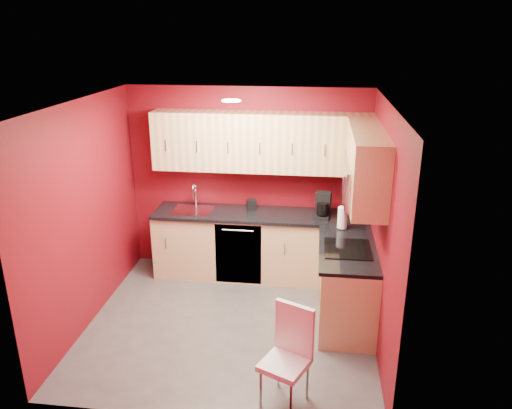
% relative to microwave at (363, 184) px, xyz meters
% --- Properties ---
extents(floor, '(3.20, 3.20, 0.00)m').
position_rel_microwave_xyz_m(floor, '(-1.39, -0.20, -1.66)').
color(floor, '#4F4C4A').
rests_on(floor, ground).
extents(ceiling, '(3.20, 3.20, 0.00)m').
position_rel_microwave_xyz_m(ceiling, '(-1.39, -0.20, 0.84)').
color(ceiling, white).
rests_on(ceiling, wall_back).
extents(wall_back, '(3.20, 0.00, 3.20)m').
position_rel_microwave_xyz_m(wall_back, '(-1.39, 1.30, -0.41)').
color(wall_back, maroon).
rests_on(wall_back, floor).
extents(wall_front, '(3.20, 0.00, 3.20)m').
position_rel_microwave_xyz_m(wall_front, '(-1.39, -1.70, -0.41)').
color(wall_front, maroon).
rests_on(wall_front, floor).
extents(wall_left, '(0.00, 3.00, 3.00)m').
position_rel_microwave_xyz_m(wall_left, '(-2.99, -0.20, -0.41)').
color(wall_left, maroon).
rests_on(wall_left, floor).
extents(wall_right, '(0.00, 3.00, 3.00)m').
position_rel_microwave_xyz_m(wall_right, '(0.21, -0.20, -0.41)').
color(wall_right, maroon).
rests_on(wall_right, floor).
extents(base_cabinets_back, '(2.80, 0.60, 0.87)m').
position_rel_microwave_xyz_m(base_cabinets_back, '(-1.19, 1.00, -1.22)').
color(base_cabinets_back, tan).
rests_on(base_cabinets_back, floor).
extents(base_cabinets_right, '(0.60, 1.30, 0.87)m').
position_rel_microwave_xyz_m(base_cabinets_right, '(-0.09, 0.05, -1.22)').
color(base_cabinets_right, tan).
rests_on(base_cabinets_right, floor).
extents(countertop_back, '(2.80, 0.63, 0.04)m').
position_rel_microwave_xyz_m(countertop_back, '(-1.19, 0.99, -0.77)').
color(countertop_back, black).
rests_on(countertop_back, base_cabinets_back).
extents(countertop_right, '(0.63, 1.27, 0.04)m').
position_rel_microwave_xyz_m(countertop_right, '(-0.11, 0.04, -0.77)').
color(countertop_right, black).
rests_on(countertop_right, base_cabinets_right).
extents(upper_cabinets_back, '(2.80, 0.35, 0.75)m').
position_rel_microwave_xyz_m(upper_cabinets_back, '(-1.19, 1.13, 0.17)').
color(upper_cabinets_back, '#E4C481').
rests_on(upper_cabinets_back, wall_back).
extents(upper_cabinets_right, '(0.35, 1.55, 0.75)m').
position_rel_microwave_xyz_m(upper_cabinets_right, '(0.03, 0.24, 0.23)').
color(upper_cabinets_right, '#E4C481').
rests_on(upper_cabinets_right, wall_right).
extents(microwave, '(0.42, 0.76, 0.42)m').
position_rel_microwave_xyz_m(microwave, '(0.00, 0.00, 0.00)').
color(microwave, silver).
rests_on(microwave, upper_cabinets_right).
extents(cooktop, '(0.50, 0.55, 0.01)m').
position_rel_microwave_xyz_m(cooktop, '(-0.11, 0.00, -0.74)').
color(cooktop, black).
rests_on(cooktop, countertop_right).
extents(sink, '(0.52, 0.42, 0.35)m').
position_rel_microwave_xyz_m(sink, '(-2.09, 1.00, -0.72)').
color(sink, silver).
rests_on(sink, countertop_back).
extents(dishwasher_front, '(0.60, 0.02, 0.82)m').
position_rel_microwave_xyz_m(dishwasher_front, '(-1.44, 0.71, -1.22)').
color(dishwasher_front, black).
rests_on(dishwasher_front, base_cabinets_back).
extents(downlight, '(0.20, 0.20, 0.01)m').
position_rel_microwave_xyz_m(downlight, '(-1.39, 0.10, 0.82)').
color(downlight, white).
rests_on(downlight, ceiling).
extents(coffee_maker, '(0.23, 0.28, 0.32)m').
position_rel_microwave_xyz_m(coffee_maker, '(-0.39, 0.94, -0.59)').
color(coffee_maker, black).
rests_on(coffee_maker, countertop_back).
extents(napkin_holder, '(0.15, 0.15, 0.13)m').
position_rel_microwave_xyz_m(napkin_holder, '(-1.32, 1.13, -0.68)').
color(napkin_holder, black).
rests_on(napkin_holder, countertop_back).
extents(paper_towel, '(0.20, 0.20, 0.27)m').
position_rel_microwave_xyz_m(paper_towel, '(-0.15, 0.60, -0.62)').
color(paper_towel, white).
rests_on(paper_towel, countertop_right).
extents(dining_chair, '(0.50, 0.51, 0.92)m').
position_rel_microwave_xyz_m(dining_chair, '(-0.69, -1.40, -1.20)').
color(dining_chair, white).
rests_on(dining_chair, floor).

